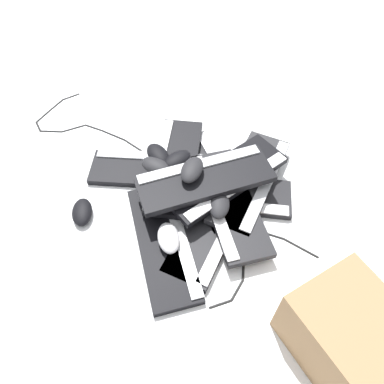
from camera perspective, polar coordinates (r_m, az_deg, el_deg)
The scene contains 22 objects.
ground_plane at distance 1.32m, azimuth -1.87°, elevation 0.78°, with size 3.20×3.20×0.00m, color white.
keyboard_0 at distance 1.29m, azimuth 5.20°, elevation -0.33°, with size 0.46×0.27×0.03m.
keyboard_1 at distance 1.33m, azimuth 2.63°, elevation 2.04°, with size 0.24×0.46×0.03m.
keyboard_2 at distance 1.36m, azimuth -6.09°, elevation 3.44°, with size 0.46×0.25×0.03m.
keyboard_3 at distance 1.18m, azimuth -4.34°, elevation -7.64°, with size 0.20×0.45×0.03m.
keyboard_4 at distance 1.21m, azimuth 3.13°, elevation -4.94°, with size 0.37×0.45×0.03m.
keyboard_5 at distance 1.30m, azimuth 8.96°, elevation 1.76°, with size 0.37×0.45×0.03m.
keyboard_6 at distance 1.33m, azimuth -2.73°, elevation 4.15°, with size 0.26×0.46×0.03m.
keyboard_7 at distance 1.25m, azimuth 5.29°, elevation 2.15°, with size 0.46×0.35×0.03m.
keyboard_8 at distance 1.23m, azimuth 5.60°, elevation -1.66°, with size 0.19×0.45×0.03m.
keyboard_9 at distance 1.21m, azimuth 2.02°, elevation 2.06°, with size 0.46×0.23×0.03m.
mouse_0 at distance 1.30m, azimuth 2.89°, elevation 3.05°, with size 0.11×0.07×0.04m, color #B7B7BC.
mouse_1 at distance 1.29m, azimuth -2.32°, elevation 4.92°, with size 0.11×0.07×0.04m, color black.
mouse_2 at distance 1.15m, azimuth -3.59°, elevation -7.00°, with size 0.11×0.07×0.04m, color #B7B7BC.
mouse_3 at distance 1.19m, azimuth -0.01°, elevation 3.42°, with size 0.11×0.07×0.04m, color black.
mouse_4 at distance 1.28m, azimuth -5.50°, elevation 3.97°, with size 0.11×0.07×0.04m, color black.
mouse_5 at distance 1.18m, azimuth 4.15°, elevation -1.88°, with size 0.11×0.07×0.04m, color black.
mouse_6 at distance 1.32m, azimuth -5.21°, elevation 5.73°, with size 0.11×0.07×0.04m, color black.
mouse_7 at distance 1.28m, azimuth -16.40°, elevation -2.95°, with size 0.11×0.07×0.04m, color black.
cable_0 at distance 1.60m, azimuth -16.85°, elevation 9.84°, with size 0.43×0.41×0.01m.
cable_1 at distance 1.18m, azimuth 10.13°, elevation -10.18°, with size 0.36×0.22×0.01m.
cardboard_box at distance 1.05m, azimuth 23.35°, elevation -20.21°, with size 0.31×0.23×0.19m, color olive.
Camera 1 is at (-0.08, -0.81, 1.04)m, focal length 35.00 mm.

